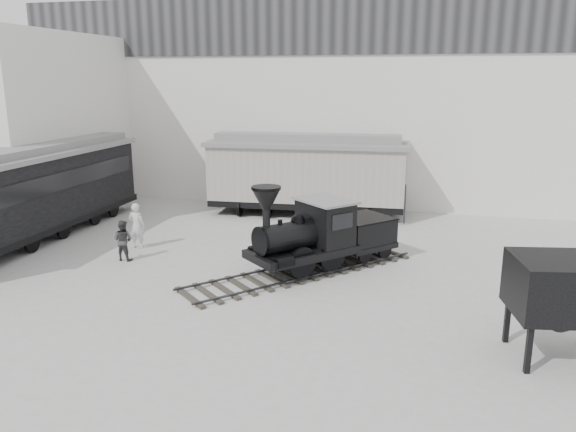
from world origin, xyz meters
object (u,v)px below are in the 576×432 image
(locomotive, at_px, (318,238))
(coal_hopper, at_px, (562,294))
(boxcar, at_px, (307,173))
(passenger_coach, at_px, (29,193))
(visitor_a, at_px, (137,226))
(visitor_b, at_px, (123,240))

(locomotive, distance_m, coal_hopper, 8.78)
(boxcar, bearing_deg, passenger_coach, -147.59)
(passenger_coach, xyz_separation_m, visitor_a, (4.96, 0.03, -1.15))
(visitor_a, relative_size, visitor_b, 1.20)
(visitor_b, relative_size, coal_hopper, 0.59)
(boxcar, relative_size, coal_hopper, 3.80)
(boxcar, distance_m, visitor_b, 10.57)
(locomotive, distance_m, visitor_b, 7.55)
(passenger_coach, distance_m, coal_hopper, 20.71)
(passenger_coach, height_order, visitor_b, passenger_coach)
(locomotive, xyz_separation_m, boxcar, (-2.17, 8.35, 0.97))
(passenger_coach, relative_size, coal_hopper, 5.26)
(coal_hopper, bearing_deg, visitor_b, 152.89)
(locomotive, xyz_separation_m, visitor_a, (-7.76, 0.91, -0.25))
(passenger_coach, xyz_separation_m, coal_hopper, (19.80, -6.04, -0.39))
(boxcar, relative_size, visitor_a, 5.39)
(locomotive, xyz_separation_m, visitor_b, (-7.51, -0.66, -0.41))
(visitor_b, bearing_deg, visitor_a, -76.98)
(locomotive, distance_m, passenger_coach, 12.78)
(passenger_coach, xyz_separation_m, visitor_b, (5.21, -1.54, -1.31))
(locomotive, relative_size, coal_hopper, 3.03)
(boxcar, bearing_deg, visitor_b, -123.53)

